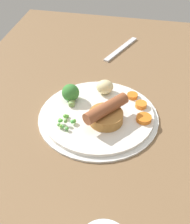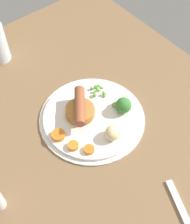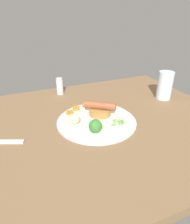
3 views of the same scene
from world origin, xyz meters
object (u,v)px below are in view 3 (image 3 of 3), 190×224
at_px(dinner_plate, 96,120).
at_px(sausage_pudding, 100,109).
at_px(pea_pile, 118,122).
at_px(salt_shaker, 60,86).
at_px(carrot_slice_1, 70,113).
at_px(carrot_slice_4, 87,105).
at_px(carrot_slice_3, 76,108).
at_px(potato_chunk_0, 74,118).
at_px(broccoli_floret_near, 96,126).
at_px(drinking_glass, 165,85).

distance_m(dinner_plate, sausage_pudding, 0.04).
relative_size(pea_pile, salt_shaker, 0.66).
relative_size(carrot_slice_1, carrot_slice_4, 0.76).
distance_m(carrot_slice_4, salt_shaker, 0.22).
height_order(dinner_plate, carrot_slice_3, carrot_slice_3).
bearing_deg(potato_chunk_0, dinner_plate, 178.75).
xyz_separation_m(carrot_slice_1, carrot_slice_3, (-0.03, -0.02, 0.00)).
bearing_deg(carrot_slice_4, salt_shaker, -74.06).
xyz_separation_m(potato_chunk_0, salt_shaker, (-0.03, -0.31, 0.01)).
relative_size(pea_pile, broccoli_floret_near, 0.96).
bearing_deg(drinking_glass, carrot_slice_3, -2.44).
relative_size(pea_pile, carrot_slice_3, 1.87).
xyz_separation_m(broccoli_floret_near, drinking_glass, (-0.40, -0.16, 0.03)).
xyz_separation_m(potato_chunk_0, carrot_slice_3, (-0.04, -0.09, -0.01)).
bearing_deg(carrot_slice_3, broccoli_floret_near, 92.64).
xyz_separation_m(sausage_pudding, carrot_slice_3, (0.07, -0.07, -0.02)).
height_order(carrot_slice_3, drinking_glass, drinking_glass).
relative_size(sausage_pudding, carrot_slice_1, 4.05).
distance_m(potato_chunk_0, drinking_glass, 0.46).
distance_m(sausage_pudding, broccoli_floret_near, 0.12).
bearing_deg(dinner_plate, sausage_pudding, -141.15).
distance_m(pea_pile, drinking_glass, 0.35).
bearing_deg(sausage_pudding, dinner_plate, 75.74).
height_order(dinner_plate, carrot_slice_1, carrot_slice_1).
bearing_deg(drinking_glass, sausage_pudding, 9.43).
height_order(sausage_pudding, broccoli_floret_near, sausage_pudding).
height_order(dinner_plate, broccoli_floret_near, broccoli_floret_near).
xyz_separation_m(potato_chunk_0, carrot_slice_1, (-0.01, -0.07, -0.01)).
bearing_deg(potato_chunk_0, carrot_slice_3, -113.20).
relative_size(potato_chunk_0, drinking_glass, 0.35).
xyz_separation_m(dinner_plate, pea_pile, (-0.05, 0.07, 0.02)).
bearing_deg(potato_chunk_0, pea_pile, 152.58).
xyz_separation_m(dinner_plate, carrot_slice_3, (0.05, -0.09, 0.01)).
distance_m(sausage_pudding, carrot_slice_3, 0.10).
relative_size(broccoli_floret_near, carrot_slice_4, 1.52).
bearing_deg(carrot_slice_4, pea_pile, 105.74).
distance_m(carrot_slice_3, salt_shaker, 0.22).
height_order(pea_pile, carrot_slice_1, pea_pile).
xyz_separation_m(sausage_pudding, salt_shaker, (0.08, -0.29, 0.00)).
relative_size(pea_pile, drinking_glass, 0.42).
bearing_deg(drinking_glass, dinner_plate, 11.72).
bearing_deg(carrot_slice_1, potato_chunk_0, 85.39).
bearing_deg(drinking_glass, salt_shaker, -29.04).
bearing_deg(dinner_plate, potato_chunk_0, -1.25).
distance_m(dinner_plate, broccoli_floret_near, 0.09).
height_order(pea_pile, carrot_slice_3, pea_pile).
height_order(pea_pile, carrot_slice_4, pea_pile).
xyz_separation_m(dinner_plate, drinking_glass, (-0.37, -0.08, 0.06)).
bearing_deg(drinking_glass, broccoli_floret_near, 21.19).
bearing_deg(broccoli_floret_near, dinner_plate, -133.56).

